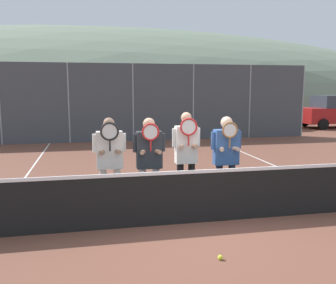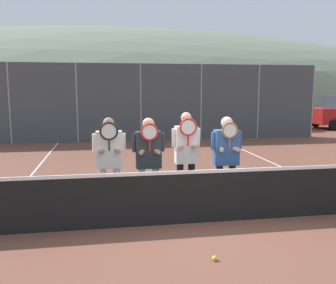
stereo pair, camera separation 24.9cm
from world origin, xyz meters
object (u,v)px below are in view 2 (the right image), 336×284
(player_leftmost, at_px, (109,157))
(player_rightmost, at_px, (226,154))
(car_left_of_center, at_px, (164,114))
(car_far_left, at_px, (56,115))
(player_center_right, at_px, (186,153))
(car_center, at_px, (260,112))
(tennis_ball_on_court, at_px, (215,258))
(player_center_left, at_px, (149,157))

(player_leftmost, distance_m, player_rightmost, 2.18)
(car_left_of_center, bearing_deg, car_far_left, 178.40)
(player_center_right, bearing_deg, car_center, 61.22)
(tennis_ball_on_court, bearing_deg, car_center, 64.64)
(player_center_left, xyz_separation_m, car_far_left, (-3.17, 12.81, -0.12))
(player_rightmost, bearing_deg, player_center_right, 173.34)
(car_left_of_center, bearing_deg, player_center_left, -100.32)
(player_leftmost, bearing_deg, car_left_of_center, 76.52)
(player_leftmost, height_order, player_center_left, player_leftmost)
(player_leftmost, bearing_deg, tennis_ball_on_court, -58.79)
(player_center_left, distance_m, player_center_right, 0.73)
(player_rightmost, distance_m, car_center, 14.17)
(player_center_left, height_order, car_center, car_center)
(player_leftmost, relative_size, player_center_right, 0.96)
(player_leftmost, distance_m, player_center_right, 1.42)
(player_center_right, xyz_separation_m, tennis_ball_on_court, (-0.09, -2.19, -1.04))
(player_rightmost, relative_size, car_left_of_center, 0.37)
(player_center_right, xyz_separation_m, car_left_of_center, (1.59, 12.54, -0.13))
(player_leftmost, height_order, car_far_left, car_far_left)
(player_rightmost, distance_m, car_far_left, 13.60)
(player_center_left, relative_size, car_left_of_center, 0.37)
(player_center_right, relative_size, car_far_left, 0.38)
(player_leftmost, xyz_separation_m, car_left_of_center, (3.00, 12.54, -0.10))
(player_center_left, height_order, player_rightmost, same)
(player_center_left, xyz_separation_m, car_left_of_center, (2.30, 12.66, -0.11))
(player_center_right, distance_m, car_center, 14.44)
(player_center_left, bearing_deg, player_rightmost, 1.04)
(player_center_right, xyz_separation_m, car_center, (6.95, 12.65, -0.14))
(car_far_left, xyz_separation_m, car_center, (10.84, -0.04, 0.00))
(car_far_left, xyz_separation_m, tennis_ball_on_court, (3.80, -14.89, -0.89))
(player_center_left, height_order, car_far_left, car_far_left)
(player_leftmost, distance_m, player_center_left, 0.71)
(player_center_left, bearing_deg, car_far_left, 103.90)
(car_center, relative_size, tennis_ball_on_court, 66.97)
(tennis_ball_on_court, bearing_deg, player_center_right, 87.73)
(player_center_left, bearing_deg, car_left_of_center, 79.68)
(player_center_right, height_order, car_center, player_center_right)
(player_rightmost, bearing_deg, player_center_left, -178.96)
(player_leftmost, xyz_separation_m, player_rightmost, (2.17, -0.09, 0.01))
(car_far_left, bearing_deg, player_rightmost, -70.03)
(player_rightmost, height_order, car_far_left, car_far_left)
(car_far_left, distance_m, car_left_of_center, 5.48)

